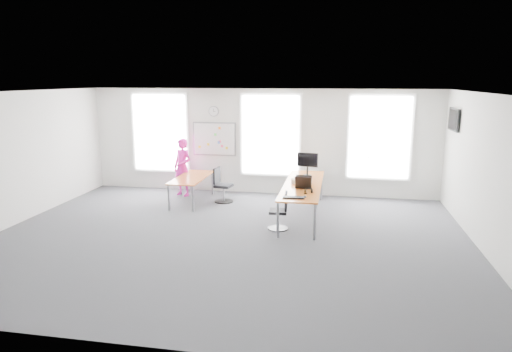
% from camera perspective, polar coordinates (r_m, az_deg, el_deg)
% --- Properties ---
extents(floor, '(10.00, 10.00, 0.00)m').
position_cam_1_polar(floor, '(9.62, -3.61, -7.82)').
color(floor, '#2C2C31').
rests_on(floor, ground).
extents(ceiling, '(10.00, 10.00, 0.00)m').
position_cam_1_polar(ceiling, '(9.05, -3.86, 10.34)').
color(ceiling, white).
rests_on(ceiling, ground).
extents(wall_back, '(10.00, 0.00, 10.00)m').
position_cam_1_polar(wall_back, '(13.08, 0.52, 4.31)').
color(wall_back, silver).
rests_on(wall_back, ground).
extents(wall_front, '(10.00, 0.00, 10.00)m').
position_cam_1_polar(wall_front, '(5.55, -13.85, -6.89)').
color(wall_front, silver).
rests_on(wall_front, ground).
extents(wall_left, '(0.00, 10.00, 10.00)m').
position_cam_1_polar(wall_left, '(11.49, -28.71, 1.73)').
color(wall_left, silver).
rests_on(wall_left, ground).
extents(wall_right, '(0.00, 10.00, 10.00)m').
position_cam_1_polar(wall_right, '(9.37, 27.43, -0.18)').
color(wall_right, silver).
rests_on(wall_right, ground).
extents(window_left, '(1.60, 0.06, 2.20)m').
position_cam_1_polar(window_left, '(13.86, -11.87, 5.32)').
color(window_left, white).
rests_on(window_left, wall_back).
extents(window_mid, '(1.60, 0.06, 2.20)m').
position_cam_1_polar(window_mid, '(12.98, 1.81, 5.13)').
color(window_mid, white).
rests_on(window_mid, wall_back).
extents(window_right, '(1.60, 0.06, 2.20)m').
position_cam_1_polar(window_right, '(12.88, 15.17, 4.67)').
color(window_right, white).
rests_on(window_right, wall_back).
extents(desk_right, '(0.89, 3.32, 0.81)m').
position_cam_1_polar(desk_right, '(10.93, 5.87, -1.27)').
color(desk_right, '#AA532D').
rests_on(desk_right, ground).
extents(desk_left, '(0.76, 1.91, 0.70)m').
position_cam_1_polar(desk_left, '(12.33, -8.05, -0.36)').
color(desk_left, '#AA532D').
rests_on(desk_left, ground).
extents(chair_right, '(0.45, 0.45, 0.84)m').
position_cam_1_polar(chair_right, '(10.09, 3.06, -4.65)').
color(chair_right, black).
rests_on(chair_right, ground).
extents(chair_left, '(0.50, 0.50, 0.94)m').
position_cam_1_polar(chair_left, '(12.31, -4.29, -1.38)').
color(chair_left, black).
rests_on(chair_left, ground).
extents(person, '(0.70, 0.60, 1.63)m').
position_cam_1_polar(person, '(13.05, -9.16, 1.09)').
color(person, '#D01991').
rests_on(person, ground).
extents(whiteboard, '(1.20, 0.03, 0.90)m').
position_cam_1_polar(whiteboard, '(13.34, -5.24, 4.63)').
color(whiteboard, white).
rests_on(whiteboard, wall_back).
extents(wall_clock, '(0.30, 0.04, 0.30)m').
position_cam_1_polar(wall_clock, '(13.26, -5.31, 8.06)').
color(wall_clock, gray).
rests_on(wall_clock, wall_back).
extents(tv, '(0.06, 0.90, 0.55)m').
position_cam_1_polar(tv, '(12.13, 23.52, 6.50)').
color(tv, black).
rests_on(tv, wall_right).
extents(keyboard, '(0.47, 0.20, 0.02)m').
position_cam_1_polar(keyboard, '(9.62, 4.71, -2.71)').
color(keyboard, black).
rests_on(keyboard, desk_right).
extents(mouse, '(0.08, 0.12, 0.04)m').
position_cam_1_polar(mouse, '(9.68, 6.11, -2.60)').
color(mouse, black).
rests_on(mouse, desk_right).
extents(lens_cap, '(0.08, 0.08, 0.01)m').
position_cam_1_polar(lens_cap, '(10.02, 6.22, -2.19)').
color(lens_cap, black).
rests_on(lens_cap, desk_right).
extents(headphones, '(0.18, 0.10, 0.11)m').
position_cam_1_polar(headphones, '(10.09, 6.56, -1.83)').
color(headphones, black).
rests_on(headphones, desk_right).
extents(laptop_sleeve, '(0.39, 0.26, 0.31)m').
position_cam_1_polar(laptop_sleeve, '(10.40, 5.95, -0.82)').
color(laptop_sleeve, black).
rests_on(laptop_sleeve, desk_right).
extents(paper_stack, '(0.35, 0.29, 0.11)m').
position_cam_1_polar(paper_stack, '(10.99, 5.26, -0.63)').
color(paper_stack, beige).
rests_on(paper_stack, desk_right).
extents(monitor, '(0.54, 0.22, 0.60)m').
position_cam_1_polar(monitor, '(11.79, 6.46, 1.74)').
color(monitor, black).
rests_on(monitor, desk_right).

